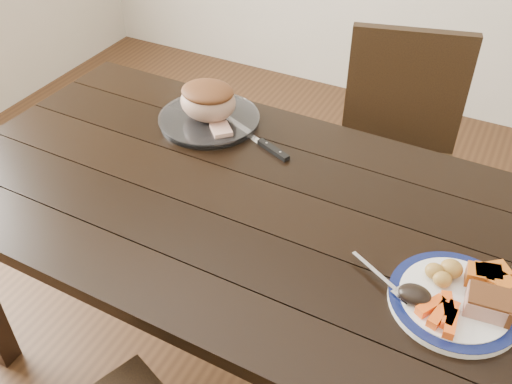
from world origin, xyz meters
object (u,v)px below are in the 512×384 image
at_px(dining_table, 233,220).
at_px(roast_joint, 208,102).
at_px(pork_slice, 488,304).
at_px(chair_far, 397,149).
at_px(dinner_plate, 454,301).
at_px(carving_knife, 264,144).
at_px(fork, 385,281).
at_px(serving_platter, 209,120).

xyz_separation_m(dining_table, roast_joint, (-0.24, 0.28, 0.17)).
height_order(dining_table, pork_slice, pork_slice).
bearing_deg(chair_far, pork_slice, 100.53).
bearing_deg(chair_far, roast_joint, 27.97).
xyz_separation_m(dinner_plate, carving_knife, (-0.63, 0.35, -0.00)).
distance_m(dinner_plate, roast_joint, 0.92).
height_order(roast_joint, carving_knife, roast_joint).
bearing_deg(roast_joint, fork, -30.51).
distance_m(roast_joint, carving_knife, 0.22).
relative_size(dinner_plate, fork, 1.71).
height_order(dinner_plate, serving_platter, serving_platter).
height_order(dinner_plate, fork, fork).
bearing_deg(dinner_plate, carving_knife, 151.05).
distance_m(chair_far, carving_knife, 0.62).
height_order(serving_platter, fork, fork).
bearing_deg(carving_knife, dinner_plate, -5.97).
bearing_deg(serving_platter, dinner_plate, -24.62).
height_order(pork_slice, roast_joint, roast_joint).
bearing_deg(dining_table, pork_slice, -9.72).
height_order(dinner_plate, carving_knife, dinner_plate).
bearing_deg(fork, serving_platter, 178.13).
relative_size(serving_platter, fork, 1.86).
distance_m(fork, carving_knife, 0.60).
bearing_deg(serving_platter, chair_far, 42.53).
xyz_separation_m(dining_table, fork, (0.45, -0.13, 0.11)).
bearing_deg(dining_table, serving_platter, 130.58).
xyz_separation_m(roast_joint, carving_knife, (0.21, -0.04, -0.07)).
relative_size(dinner_plate, pork_slice, 3.16).
bearing_deg(serving_platter, carving_knife, -9.99).
distance_m(pork_slice, roast_joint, 0.98).
xyz_separation_m(serving_platter, roast_joint, (0.00, 0.00, 0.07)).
xyz_separation_m(chair_far, serving_platter, (-0.50, -0.46, 0.23)).
distance_m(chair_far, serving_platter, 0.72).
bearing_deg(roast_joint, carving_knife, -9.99).
bearing_deg(carving_knife, roast_joint, -167.01).
bearing_deg(dining_table, fork, -16.12).
height_order(dinner_plate, roast_joint, roast_joint).
bearing_deg(fork, dinner_plate, 37.38).
relative_size(fork, roast_joint, 0.94).
xyz_separation_m(chair_far, carving_knife, (-0.29, -0.50, 0.23)).
xyz_separation_m(dining_table, pork_slice, (0.66, -0.11, 0.13)).
bearing_deg(chair_far, dinner_plate, 97.10).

